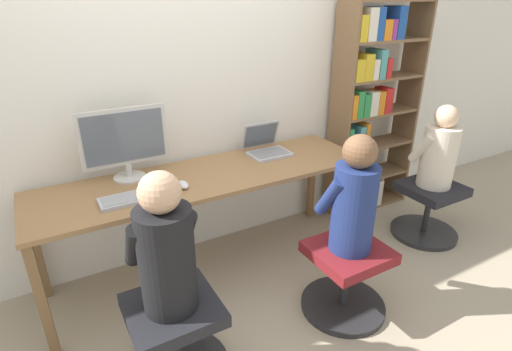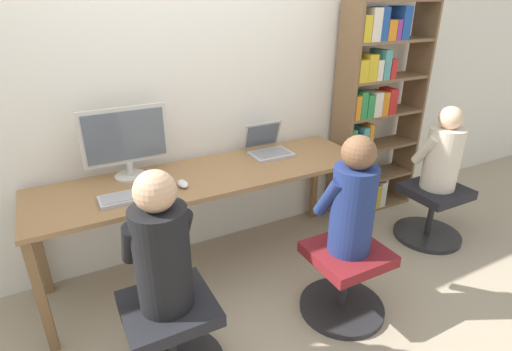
# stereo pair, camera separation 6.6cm
# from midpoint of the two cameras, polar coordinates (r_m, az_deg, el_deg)

# --- Properties ---
(ground_plane) EXTENTS (14.00, 14.00, 0.00)m
(ground_plane) POSITION_cam_midpoint_polar(r_m,az_deg,el_deg) (2.85, -4.16, -16.37)
(ground_plane) COLOR tan
(wall_back) EXTENTS (10.00, 0.05, 2.60)m
(wall_back) POSITION_cam_midpoint_polar(r_m,az_deg,el_deg) (2.88, -11.19, 12.70)
(wall_back) COLOR white
(wall_back) RESTS_ON ground_plane
(desk) EXTENTS (2.27, 0.64, 0.77)m
(desk) POSITION_cam_midpoint_polar(r_m,az_deg,el_deg) (2.72, -7.51, -1.18)
(desk) COLOR olive
(desk) RESTS_ON ground_plane
(desktop_monitor) EXTENTS (0.55, 0.21, 0.47)m
(desktop_monitor) POSITION_cam_midpoint_polar(r_m,az_deg,el_deg) (2.66, -18.89, 4.48)
(desktop_monitor) COLOR beige
(desktop_monitor) RESTS_ON desk
(laptop) EXTENTS (0.30, 0.28, 0.22)m
(laptop) POSITION_cam_midpoint_polar(r_m,az_deg,el_deg) (3.01, 0.89, 4.03)
(laptop) COLOR #B7B7BC
(laptop) RESTS_ON desk
(keyboard) EXTENTS (0.43, 0.16, 0.03)m
(keyboard) POSITION_cam_midpoint_polar(r_m,az_deg,el_deg) (2.46, -17.30, -2.92)
(keyboard) COLOR #B2B2B7
(keyboard) RESTS_ON desk
(computer_mouse_by_keyboard) EXTENTS (0.06, 0.11, 0.04)m
(computer_mouse_by_keyboard) POSITION_cam_midpoint_polar(r_m,az_deg,el_deg) (2.53, -11.11, -1.30)
(computer_mouse_by_keyboard) COLOR silver
(computer_mouse_by_keyboard) RESTS_ON desk
(office_chair_left) EXTENTS (0.54, 0.54, 0.46)m
(office_chair_left) POSITION_cam_midpoint_polar(r_m,az_deg,el_deg) (2.27, -12.28, -21.66)
(office_chair_left) COLOR #262628
(office_chair_left) RESTS_ON ground_plane
(office_chair_right) EXTENTS (0.54, 0.54, 0.46)m
(office_chair_right) POSITION_cam_midpoint_polar(r_m,az_deg,el_deg) (2.64, 11.98, -13.96)
(office_chair_right) COLOR #262628
(office_chair_right) RESTS_ON ground_plane
(person_at_monitor) EXTENTS (0.33, 0.32, 0.72)m
(person_at_monitor) POSITION_cam_midpoint_polar(r_m,az_deg,el_deg) (1.92, -13.76, -10.21)
(person_at_monitor) COLOR black
(person_at_monitor) RESTS_ON office_chair_left
(person_at_laptop) EXTENTS (0.31, 0.31, 0.72)m
(person_at_laptop) POSITION_cam_midpoint_polar(r_m,az_deg,el_deg) (2.35, 13.04, -3.30)
(person_at_laptop) COLOR navy
(person_at_laptop) RESTS_ON office_chair_right
(bookshelf) EXTENTS (0.83, 0.26, 1.84)m
(bookshelf) POSITION_cam_midpoint_polar(r_m,az_deg,el_deg) (3.62, 15.23, 8.57)
(bookshelf) COLOR brown
(bookshelf) RESTS_ON ground_plane
(office_chair_side) EXTENTS (0.54, 0.54, 0.46)m
(office_chair_side) POSITION_cam_midpoint_polar(r_m,az_deg,el_deg) (3.60, 22.87, -4.38)
(office_chair_side) COLOR #262628
(office_chair_side) RESTS_ON ground_plane
(person_near_shelf) EXTENTS (0.32, 0.30, 0.66)m
(person_near_shelf) POSITION_cam_midpoint_polar(r_m,az_deg,el_deg) (3.40, 24.18, 3.21)
(person_near_shelf) COLOR beige
(person_near_shelf) RESTS_ON office_chair_side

